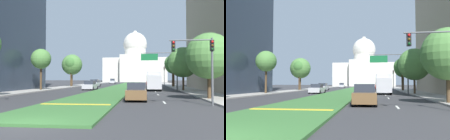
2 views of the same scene
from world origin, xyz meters
TOP-DOWN VIEW (x-y plane):
  - ground_plane at (0.00, 67.03)m, footprint 294.93×294.93m
  - grass_median at (0.00, 60.33)m, footprint 5.94×120.65m
  - median_curb_nose at (0.00, 8.43)m, footprint 5.35×0.50m
  - lane_dashes_right at (6.87, 36.85)m, footprint 0.16×56.66m
  - sidewalk_left at (-12.78, 53.62)m, footprint 4.00×120.65m
  - sidewalk_right at (12.78, 53.62)m, footprint 4.00×120.65m
  - capitol_building at (0.00, 133.26)m, footprint 33.40×24.67m
  - traffic_light_near_right at (9.43, 9.74)m, footprint 3.34×0.35m
  - traffic_light_far_right at (10.28, 58.69)m, footprint 0.28×0.35m
  - overhead_guide_sign at (8.17, 32.89)m, footprint 6.10×0.20m
  - street_tree_right_near at (11.39, 15.48)m, footprint 4.52×4.52m
  - street_tree_left_mid at (-12.28, 31.52)m, footprint 3.41×3.41m
  - street_tree_right_mid at (11.45, 32.92)m, footprint 4.98×4.98m
  - street_tree_left_far at (-12.23, 49.43)m, footprint 3.09×3.09m
  - street_tree_right_far at (11.50, 49.65)m, footprint 3.72×3.72m
  - street_tree_left_distant at (-12.27, 50.54)m, footprint 4.95×4.95m
  - street_tree_right_distant at (11.93, 51.37)m, footprint 4.21×4.21m
  - sedan_lead_stopped at (4.37, 13.95)m, footprint 2.03×4.42m
  - sedan_midblock at (-4.53, 35.20)m, footprint 2.09×4.73m
  - sedan_distant at (-6.75, 51.02)m, footprint 2.09×4.72m
  - sedan_far_horizon at (6.59, 68.99)m, footprint 1.84×4.11m
  - sedan_very_far at (-6.69, 85.81)m, footprint 2.05×4.67m
  - box_truck_delivery at (6.70, 33.81)m, footprint 2.40×6.40m

SIDE VIEW (x-z plane):
  - ground_plane at x=0.00m, z-range 0.00..0.00m
  - lane_dashes_right at x=6.87m, z-range 0.00..0.01m
  - grass_median at x=0.00m, z-range 0.00..0.14m
  - sidewalk_left at x=-12.78m, z-range 0.00..0.15m
  - sidewalk_right at x=12.78m, z-range 0.00..0.15m
  - median_curb_nose at x=0.00m, z-range 0.14..0.18m
  - sedan_midblock at x=-4.53m, z-range -0.04..1.59m
  - sedan_lead_stopped at x=4.37m, z-range -0.05..1.67m
  - sedan_distant at x=-6.75m, z-range -0.06..1.71m
  - sedan_very_far at x=-6.69m, z-range -0.07..1.78m
  - sedan_far_horizon at x=6.59m, z-range -0.07..1.79m
  - box_truck_delivery at x=6.70m, z-range 0.08..3.28m
  - traffic_light_far_right at x=10.28m, z-range 0.71..5.91m
  - traffic_light_near_right at x=9.43m, z-range 1.20..6.40m
  - street_tree_right_near at x=11.39m, z-range 1.00..7.55m
  - overhead_guide_sign at x=8.17m, z-range 1.42..7.92m
  - street_tree_right_mid at x=11.45m, z-range 1.10..8.30m
  - street_tree_right_distant at x=11.93m, z-range 1.52..8.81m
  - street_tree_left_mid at x=-12.28m, z-range 1.79..8.88m
  - street_tree_left_distant at x=-12.27m, z-range 1.43..9.25m
  - street_tree_right_far at x=11.50m, z-range 1.77..9.09m
  - street_tree_left_far at x=-12.23m, z-range 1.98..9.10m
  - capitol_building at x=0.00m, z-range -4.54..23.76m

